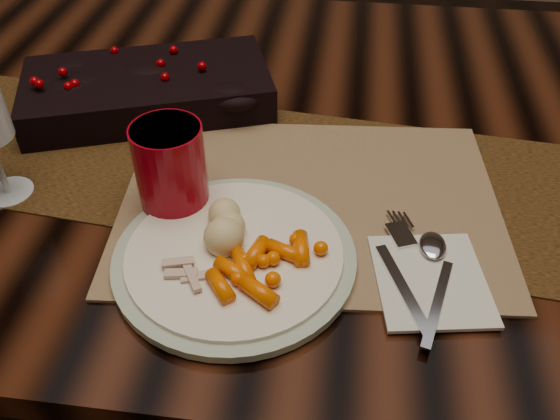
# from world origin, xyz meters

# --- Properties ---
(floor) EXTENTS (5.00, 5.00, 0.00)m
(floor) POSITION_xyz_m (0.00, 0.00, 0.00)
(floor) COLOR black
(floor) RESTS_ON ground
(dining_table) EXTENTS (1.80, 1.00, 0.75)m
(dining_table) POSITION_xyz_m (0.00, 0.00, 0.38)
(dining_table) COLOR black
(dining_table) RESTS_ON floor
(table_runner) EXTENTS (1.55, 0.46, 0.00)m
(table_runner) POSITION_xyz_m (-0.05, -0.12, 0.75)
(table_runner) COLOR #423013
(table_runner) RESTS_ON dining_table
(centerpiece) EXTENTS (0.42, 0.31, 0.08)m
(centerpiece) POSITION_xyz_m (-0.24, 0.03, 0.79)
(centerpiece) COLOR black
(centerpiece) RESTS_ON table_runner
(placemat_main) EXTENTS (0.52, 0.40, 0.00)m
(placemat_main) POSITION_xyz_m (0.04, -0.18, 0.75)
(placemat_main) COLOR brown
(placemat_main) RESTS_ON dining_table
(dinner_plate) EXTENTS (0.35, 0.35, 0.02)m
(dinner_plate) POSITION_xyz_m (-0.04, -0.30, 0.76)
(dinner_plate) COLOR white
(dinner_plate) RESTS_ON placemat_main
(baby_carrots) EXTENTS (0.13, 0.11, 0.02)m
(baby_carrots) POSITION_xyz_m (-0.00, -0.33, 0.78)
(baby_carrots) COLOR #E85A00
(baby_carrots) RESTS_ON dinner_plate
(mashed_potatoes) EXTENTS (0.10, 0.10, 0.05)m
(mashed_potatoes) POSITION_xyz_m (-0.06, -0.27, 0.79)
(mashed_potatoes) COLOR beige
(mashed_potatoes) RESTS_ON dinner_plate
(turkey_shreds) EXTENTS (0.09, 0.08, 0.02)m
(turkey_shreds) POSITION_xyz_m (-0.08, -0.34, 0.78)
(turkey_shreds) COLOR #A89A90
(turkey_shreds) RESTS_ON dinner_plate
(napkin) EXTENTS (0.14, 0.16, 0.00)m
(napkin) POSITION_xyz_m (0.19, -0.30, 0.76)
(napkin) COLOR silver
(napkin) RESTS_ON placemat_main
(fork) EXTENTS (0.09, 0.17, 0.00)m
(fork) POSITION_xyz_m (0.15, -0.30, 0.76)
(fork) COLOR silver
(fork) RESTS_ON napkin
(spoon) EXTENTS (0.07, 0.16, 0.00)m
(spoon) POSITION_xyz_m (0.19, -0.31, 0.76)
(spoon) COLOR #A1A2BA
(spoon) RESTS_ON napkin
(red_cup) EXTENTS (0.10, 0.10, 0.12)m
(red_cup) POSITION_xyz_m (-0.13, -0.21, 0.81)
(red_cup) COLOR maroon
(red_cup) RESTS_ON placemat_main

